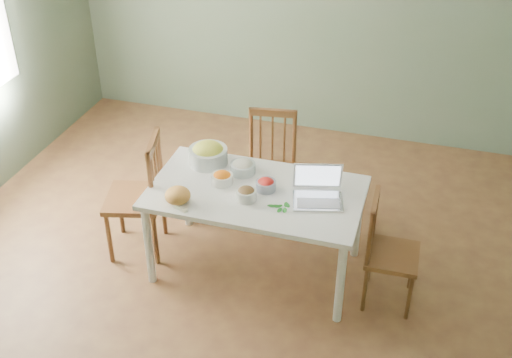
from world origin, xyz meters
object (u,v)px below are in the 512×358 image
(chair_right, at_px, (393,253))
(chair_far, at_px, (270,171))
(chair_left, at_px, (134,196))
(laptop, at_px, (319,188))
(dining_table, at_px, (256,230))
(bowl_squash, at_px, (208,153))
(bread_boule, at_px, (178,195))

(chair_right, bearing_deg, chair_far, 55.62)
(chair_left, height_order, laptop, chair_left)
(chair_far, distance_m, laptop, 0.93)
(chair_far, distance_m, chair_right, 1.31)
(dining_table, bearing_deg, bowl_squash, 150.77)
(chair_far, bearing_deg, bread_boule, -121.91)
(chair_right, xyz_separation_m, bowl_squash, (-1.48, 0.32, 0.38))
(dining_table, distance_m, chair_right, 1.02)
(chair_right, relative_size, laptop, 2.49)
(dining_table, distance_m, laptop, 0.66)
(dining_table, height_order, chair_far, chair_far)
(bowl_squash, bearing_deg, chair_right, -12.06)
(chair_far, xyz_separation_m, chair_left, (-0.90, -0.68, 0.02))
(chair_left, relative_size, bowl_squash, 3.38)
(chair_left, height_order, bread_boule, chair_left)
(bread_boule, xyz_separation_m, laptop, (0.94, 0.28, 0.06))
(dining_table, bearing_deg, chair_far, 96.87)
(laptop, bearing_deg, dining_table, 163.60)
(dining_table, xyz_separation_m, bowl_squash, (-0.46, 0.26, 0.45))
(chair_right, xyz_separation_m, bread_boule, (-1.50, -0.24, 0.35))
(chair_left, distance_m, chair_right, 2.00)
(chair_left, height_order, chair_right, chair_left)
(chair_far, bearing_deg, chair_left, -151.82)
(chair_left, relative_size, chair_right, 1.16)
(bread_boule, distance_m, bowl_squash, 0.56)
(bread_boule, height_order, laptop, laptop)
(chair_far, height_order, bowl_squash, chair_far)
(dining_table, relative_size, chair_far, 1.61)
(bread_boule, bearing_deg, bowl_squash, 87.74)
(chair_right, bearing_deg, chair_left, 87.67)
(chair_far, height_order, bread_boule, chair_far)
(chair_far, distance_m, bowl_squash, 0.64)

